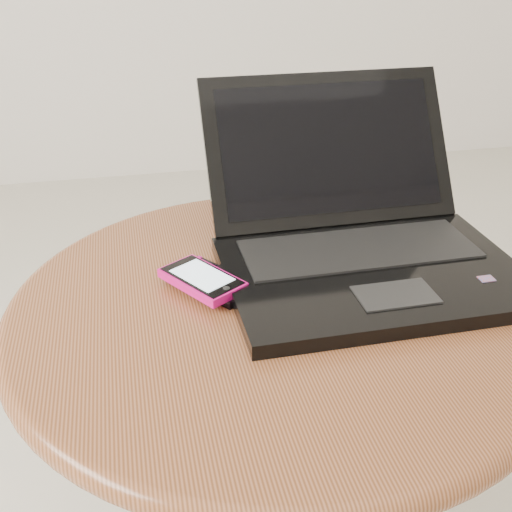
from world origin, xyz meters
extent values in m
cylinder|color=#5F2D1A|center=(-0.08, 0.04, 0.28)|extent=(0.11, 0.11, 0.48)
cylinder|color=#5B3016|center=(-0.08, 0.04, 0.53)|extent=(0.66, 0.66, 0.03)
torus|color=#5B3016|center=(-0.08, 0.04, 0.53)|extent=(0.69, 0.69, 0.03)
cube|color=black|center=(0.06, 0.05, 0.56)|extent=(0.39, 0.27, 0.02)
cube|color=black|center=(0.06, 0.10, 0.57)|extent=(0.33, 0.12, 0.00)
cube|color=black|center=(0.06, -0.03, 0.57)|extent=(0.10, 0.06, 0.00)
cube|color=red|center=(0.19, -0.01, 0.57)|extent=(0.02, 0.02, 0.00)
cube|color=black|center=(0.06, 0.25, 0.67)|extent=(0.38, 0.14, 0.20)
cube|color=black|center=(0.06, 0.24, 0.67)|extent=(0.34, 0.11, 0.17)
cube|color=black|center=(-0.15, 0.08, 0.56)|extent=(0.12, 0.13, 0.01)
cube|color=#A4056D|center=(-0.18, 0.12, 0.56)|extent=(0.05, 0.04, 0.00)
cube|color=#D20F75|center=(-0.17, 0.07, 0.57)|extent=(0.11, 0.13, 0.01)
cube|color=black|center=(-0.17, 0.07, 0.57)|extent=(0.10, 0.12, 0.00)
cube|color=silver|center=(-0.17, 0.07, 0.57)|extent=(0.08, 0.09, 0.00)
cylinder|color=black|center=(-0.14, 0.03, 0.57)|extent=(0.01, 0.01, 0.00)
camera|label=1|loc=(-0.25, -0.64, 0.98)|focal=44.36mm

